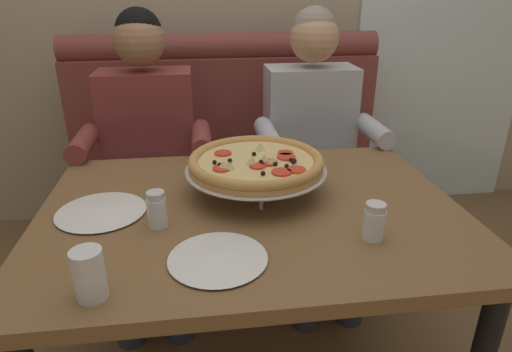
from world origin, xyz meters
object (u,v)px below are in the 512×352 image
object	(u,v)px
diner_right	(314,141)
shaker_parmesan	(374,224)
plate_near_left	(218,256)
drinking_glass	(90,277)
shaker_pepper_flakes	(157,212)
booth_bench	(230,184)
diner_left	(148,148)
patio_chair	(404,95)
dining_table	(252,232)
pizza	(256,163)
plate_near_right	(101,210)

from	to	relation	value
diner_right	shaker_parmesan	size ratio (longest dim) A/B	12.69
plate_near_left	drinking_glass	bearing A→B (deg)	-159.57
shaker_pepper_flakes	diner_right	bearing A→B (deg)	49.32
plate_near_left	shaker_parmesan	bearing A→B (deg)	6.58
shaker_parmesan	booth_bench	bearing A→B (deg)	104.28
diner_left	drinking_glass	size ratio (longest dim) A/B	11.16
diner_right	drinking_glass	world-z (taller)	diner_right
diner_left	patio_chair	world-z (taller)	diner_left
dining_table	patio_chair	bearing A→B (deg)	55.20
drinking_glass	dining_table	bearing A→B (deg)	43.41
pizza	patio_chair	bearing A→B (deg)	54.44
pizza	shaker_parmesan	size ratio (longest dim) A/B	4.39
shaker_pepper_flakes	patio_chair	xyz separation A→B (m)	(1.81, 2.29, -0.26)
diner_right	shaker_parmesan	world-z (taller)	diner_right
diner_left	plate_near_left	distance (m)	0.96
pizza	diner_left	bearing A→B (deg)	124.99
shaker_pepper_flakes	diner_left	bearing A→B (deg)	97.58
dining_table	diner_left	xyz separation A→B (m)	(-0.37, 0.66, 0.05)
shaker_parmesan	shaker_pepper_flakes	bearing A→B (deg)	166.01
pizza	plate_near_right	world-z (taller)	pizza
diner_left	booth_bench	bearing A→B (deg)	36.04
shaker_parmesan	patio_chair	distance (m)	2.75
plate_near_right	patio_chair	distance (m)	2.96
plate_near_right	plate_near_left	bearing A→B (deg)	-41.37
patio_chair	plate_near_left	bearing A→B (deg)	-123.72
dining_table	shaker_parmesan	size ratio (longest dim) A/B	12.39
diner_right	shaker_pepper_flakes	bearing A→B (deg)	-130.68
booth_bench	shaker_pepper_flakes	xyz separation A→B (m)	(-0.27, -1.00, 0.39)
shaker_pepper_flakes	booth_bench	bearing A→B (deg)	75.06
dining_table	plate_near_left	distance (m)	0.30
booth_bench	shaker_parmesan	bearing A→B (deg)	-75.72
diner_right	plate_near_right	size ratio (longest dim) A/B	4.97
diner_right	pizza	bearing A→B (deg)	-121.16
diner_right	plate_near_right	distance (m)	1.03
pizza	patio_chair	xyz separation A→B (m)	(1.51, 2.12, -0.32)
booth_bench	drinking_glass	size ratio (longest dim) A/B	14.24
diner_left	pizza	size ratio (longest dim) A/B	2.89
dining_table	drinking_glass	world-z (taller)	drinking_glass
pizza	plate_near_left	distance (m)	0.40
plate_near_left	pizza	bearing A→B (deg)	68.65
booth_bench	patio_chair	world-z (taller)	booth_bench
shaker_pepper_flakes	patio_chair	distance (m)	2.93
shaker_parmesan	dining_table	bearing A→B (deg)	143.32
diner_left	shaker_parmesan	bearing A→B (deg)	-53.15
plate_near_left	plate_near_right	world-z (taller)	same
diner_left	shaker_pepper_flakes	xyz separation A→B (m)	(0.10, -0.74, 0.08)
booth_bench	plate_near_right	bearing A→B (deg)	-115.77
pizza	plate_near_left	bearing A→B (deg)	-111.35
shaker_pepper_flakes	drinking_glass	size ratio (longest dim) A/B	0.90
shaker_pepper_flakes	drinking_glass	bearing A→B (deg)	-112.22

